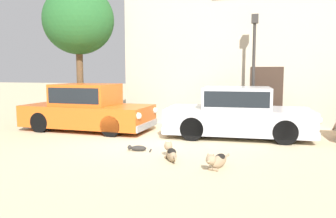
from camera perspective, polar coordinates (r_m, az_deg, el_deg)
name	(u,v)px	position (r m, az deg, el deg)	size (l,w,h in m)	color
ground_plane	(145,141)	(9.59, -3.86, -5.38)	(80.00, 80.00, 0.00)	#CCB78E
parked_sedan_nearest	(87,108)	(11.51, -13.42, 0.22)	(4.41, 2.03, 1.53)	#D15619
parked_sedan_second	(237,113)	(10.25, 11.61, -0.60)	(4.37, 1.97, 1.49)	#B2B5BA
apartment_block	(322,28)	(15.44, 24.54, 12.24)	(14.76, 5.97, 7.35)	#BCB299
stray_dog_spotted	(171,153)	(7.52, 0.48, -7.34)	(0.48, 0.89, 0.38)	#997F60
stray_dog_tan	(217,160)	(6.97, 8.32, -8.53)	(0.42, 0.95, 0.38)	#997F60
stray_cat	(138,148)	(8.40, -5.14, -6.58)	(0.60, 0.24, 0.16)	#2D2B28
street_lamp	(254,57)	(11.40, 14.25, 8.49)	(0.22, 0.22, 3.75)	#2D2B28
acacia_tree_left	(78,21)	(13.13, -14.84, 14.16)	(2.61, 2.35, 5.04)	brown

